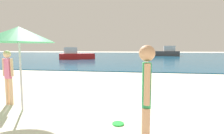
% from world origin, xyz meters
% --- Properties ---
extents(water, '(160.00, 60.00, 0.06)m').
position_xyz_m(water, '(0.00, 44.53, 0.03)').
color(water, '#14567F').
rests_on(water, ground).
extents(person_standing, '(0.22, 0.39, 1.68)m').
position_xyz_m(person_standing, '(1.53, 4.67, 0.95)').
color(person_standing, tan).
rests_on(person_standing, ground).
extents(frisbee, '(0.25, 0.25, 0.03)m').
position_xyz_m(frisbee, '(0.98, 5.90, 0.01)').
color(frisbee, green).
rests_on(frisbee, ground).
extents(person_distant, '(0.36, 0.21, 1.57)m').
position_xyz_m(person_distant, '(-2.33, 6.79, 0.89)').
color(person_distant, '#DDAD84').
rests_on(person_distant, ground).
extents(boat_near, '(5.37, 3.81, 1.76)m').
position_xyz_m(boat_near, '(-8.27, 28.17, 0.67)').
color(boat_near, red).
rests_on(boat_near, water).
extents(boat_far, '(6.40, 2.29, 2.15)m').
position_xyz_m(boat_far, '(6.46, 42.56, 0.80)').
color(boat_far, '#4C4C51').
rests_on(boat_far, water).
extents(beach_umbrella, '(1.78, 1.78, 2.19)m').
position_xyz_m(beach_umbrella, '(-1.65, 6.40, 1.98)').
color(beach_umbrella, '#B7B7BC').
rests_on(beach_umbrella, ground).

